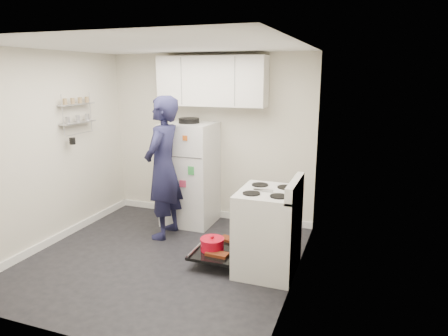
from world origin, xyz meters
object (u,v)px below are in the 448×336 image
at_px(refrigerator, 190,173).
at_px(person, 163,168).
at_px(electric_range, 267,232).
at_px(open_oven_door, 216,247).

distance_m(refrigerator, person, 0.64).
relative_size(electric_range, open_oven_door, 1.53).
relative_size(open_oven_door, refrigerator, 0.46).
xyz_separation_m(refrigerator, person, (-0.12, -0.59, 0.20)).
relative_size(refrigerator, person, 0.82).
bearing_deg(person, refrigerator, 166.05).
relative_size(open_oven_door, person, 0.37).
distance_m(open_oven_door, refrigerator, 1.51).
xyz_separation_m(electric_range, person, (-1.57, 0.51, 0.50)).
xyz_separation_m(open_oven_door, person, (-0.96, 0.53, 0.78)).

